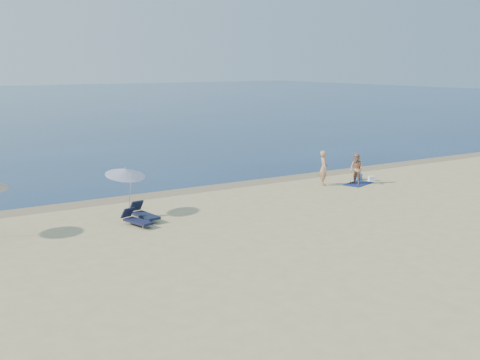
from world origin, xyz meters
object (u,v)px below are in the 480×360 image
at_px(person_right, 356,169).
at_px(umbrella_near, 125,172).
at_px(blue_cooler, 358,177).
at_px(person_left, 324,168).

xyz_separation_m(person_right, umbrella_near, (-12.91, 0.27, 1.05)).
height_order(person_right, umbrella_near, umbrella_near).
xyz_separation_m(blue_cooler, umbrella_near, (-13.91, -0.63, 1.71)).
bearing_deg(blue_cooler, person_left, 159.20).
distance_m(person_right, umbrella_near, 12.96).
relative_size(blue_cooler, umbrella_near, 0.21).
relative_size(person_left, person_right, 1.12).
distance_m(person_left, umbrella_near, 11.36).
relative_size(person_right, blue_cooler, 3.52).
bearing_deg(person_left, umbrella_near, 121.59).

